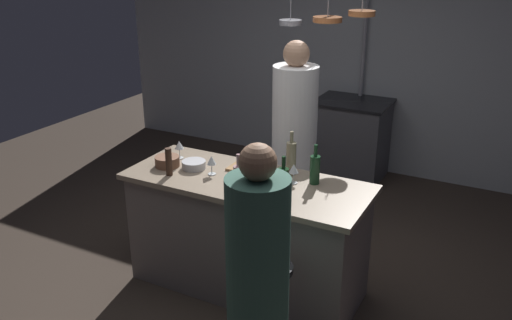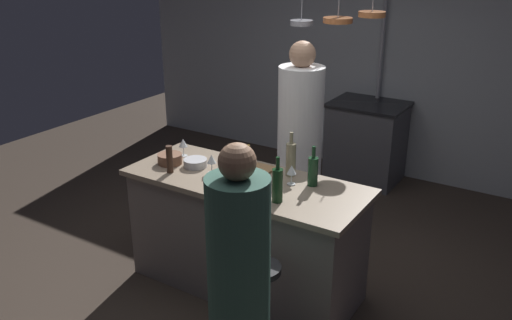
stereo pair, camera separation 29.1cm
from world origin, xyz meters
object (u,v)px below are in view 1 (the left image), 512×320
(chef, at_px, (294,153))
(mixing_bowl_steel, at_px, (194,165))
(wine_bottle_rose, at_px, (239,180))
(wine_bottle_amber, at_px, (251,170))
(cutting_board, at_px, (251,168))
(stove_range, at_px, (351,139))
(wine_glass_near_left_guest, at_px, (212,161))
(mixing_bowl_wooden, at_px, (167,161))
(wine_bottle_green, at_px, (315,169))
(wine_glass_near_right_guest, at_px, (294,170))
(guest_right, at_px, (258,293))
(wine_glass_by_chef, at_px, (179,146))
(pepper_mill, at_px, (169,162))
(wine_bottle_white, at_px, (291,158))
(bar_stool_right, at_px, (271,308))
(wine_bottle_red, at_px, (283,184))

(chef, xyz_separation_m, mixing_bowl_steel, (-0.47, -0.82, 0.10))
(chef, bearing_deg, wine_bottle_rose, -85.88)
(wine_bottle_amber, bearing_deg, cutting_board, 117.92)
(stove_range, height_order, chef, chef)
(chef, relative_size, wine_glass_near_left_guest, 12.19)
(stove_range, bearing_deg, mixing_bowl_wooden, -104.78)
(wine_bottle_green, bearing_deg, wine_glass_near_right_guest, -153.32)
(guest_right, xyz_separation_m, wine_glass_by_chef, (-1.27, 1.11, 0.27))
(cutting_board, height_order, wine_glass_by_chef, wine_glass_by_chef)
(stove_range, bearing_deg, cutting_board, -91.53)
(pepper_mill, distance_m, wine_bottle_amber, 0.62)
(guest_right, xyz_separation_m, wine_bottle_green, (-0.14, 1.14, 0.27))
(wine_glass_near_right_guest, relative_size, mixing_bowl_steel, 0.81)
(wine_bottle_rose, relative_size, mixing_bowl_wooden, 1.62)
(wine_bottle_amber, xyz_separation_m, mixing_bowl_wooden, (-0.73, 0.01, -0.07))
(chef, bearing_deg, mixing_bowl_wooden, -127.35)
(wine_bottle_amber, bearing_deg, wine_bottle_white, 60.08)
(pepper_mill, height_order, wine_glass_by_chef, pepper_mill)
(mixing_bowl_steel, bearing_deg, chef, 60.42)
(wine_glass_near_left_guest, bearing_deg, wine_glass_near_right_guest, 12.46)
(wine_bottle_rose, bearing_deg, mixing_bowl_steel, 153.23)
(bar_stool_right, height_order, wine_bottle_green, wine_bottle_green)
(wine_bottle_rose, height_order, wine_glass_near_left_guest, wine_bottle_rose)
(stove_range, xyz_separation_m, wine_bottle_rose, (0.09, -2.72, 0.57))
(cutting_board, relative_size, wine_bottle_white, 0.96)
(chef, distance_m, wine_glass_near_left_guest, 0.92)
(wine_bottle_red, relative_size, wine_glass_near_right_guest, 2.15)
(wine_bottle_white, height_order, mixing_bowl_wooden, wine_bottle_white)
(wine_bottle_red, xyz_separation_m, wine_bottle_white, (-0.14, 0.43, 0.01))
(bar_stool_right, height_order, wine_glass_near_right_guest, wine_glass_near_right_guest)
(cutting_board, xyz_separation_m, wine_bottle_rose, (0.15, -0.45, 0.11))
(bar_stool_right, height_order, wine_glass_near_left_guest, wine_glass_near_left_guest)
(chef, relative_size, guest_right, 1.12)
(wine_bottle_rose, distance_m, wine_glass_by_chef, 0.86)
(bar_stool_right, distance_m, wine_glass_by_chef, 1.53)
(stove_range, relative_size, wine_bottle_amber, 3.01)
(wine_bottle_amber, bearing_deg, wine_glass_near_left_guest, 175.02)
(wine_glass_near_right_guest, bearing_deg, wine_bottle_red, -79.55)
(cutting_board, distance_m, wine_bottle_rose, 0.49)
(wine_bottle_red, distance_m, mixing_bowl_steel, 0.86)
(wine_bottle_red, bearing_deg, wine_bottle_rose, -165.24)
(wine_glass_near_left_guest, bearing_deg, chef, 71.86)
(wine_bottle_green, xyz_separation_m, wine_glass_by_chef, (-1.13, -0.04, -0.01))
(pepper_mill, height_order, wine_bottle_red, wine_bottle_red)
(wine_bottle_red, relative_size, wine_bottle_white, 0.94)
(wine_bottle_green, bearing_deg, wine_bottle_amber, -149.59)
(cutting_board, bearing_deg, wine_bottle_red, -40.44)
(bar_stool_right, xyz_separation_m, pepper_mill, (-1.05, 0.43, 0.63))
(bar_stool_right, xyz_separation_m, wine_glass_by_chef, (-1.18, 0.75, 0.63))
(pepper_mill, relative_size, wine_bottle_amber, 0.71)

